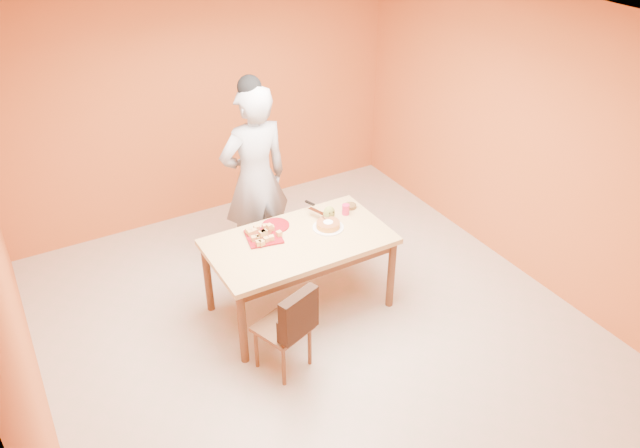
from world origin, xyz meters
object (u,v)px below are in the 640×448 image
red_dinner_plate (276,225)px  sponge_cake (328,225)px  checker_tin (350,206)px  magenta_glass (346,209)px  dining_table (299,248)px  person (255,180)px  pastry_platter (264,237)px  egg_ornament (329,213)px  dining_chair (283,327)px

red_dinner_plate → sponge_cake: size_ratio=1.17×
red_dinner_plate → checker_tin: checker_tin is taller
magenta_glass → checker_tin: size_ratio=0.88×
dining_table → person: size_ratio=0.84×
dining_table → pastry_platter: bearing=145.2°
pastry_platter → magenta_glass: bearing=-1.2°
egg_ornament → checker_tin: size_ratio=1.25×
dining_chair → magenta_glass: (1.06, 0.78, 0.38)m
dining_chair → pastry_platter: (0.22, 0.80, 0.33)m
pastry_platter → checker_tin: checker_tin is taller
person → sponge_cake: (0.33, -0.83, -0.16)m
red_dinner_plate → person: bearing=83.1°
dining_table → person: person is taller
red_dinner_plate → magenta_glass: bearing=-11.7°
dining_table → sponge_cake: size_ratio=7.48×
dining_table → checker_tin: bearing=19.2°
dining_table → red_dinner_plate: bearing=105.3°
egg_ornament → checker_tin: egg_ornament is taller
dining_chair → red_dinner_plate: 1.05m
person → magenta_glass: person is taller
magenta_glass → red_dinner_plate: bearing=168.3°
person → checker_tin: (0.69, -0.62, -0.18)m
dining_table → sponge_cake: (0.32, 0.03, 0.13)m
person → checker_tin: size_ratio=16.83×
person → egg_ornament: (0.41, -0.71, -0.13)m
red_dinner_plate → checker_tin: bearing=-4.5°
pastry_platter → checker_tin: (0.94, 0.06, 0.01)m
egg_ornament → checker_tin: bearing=4.0°
dining_chair → sponge_cake: size_ratio=3.92×
sponge_cake → checker_tin: sponge_cake is taller
dining_table → pastry_platter: size_ratio=5.36×
egg_ornament → checker_tin: (0.29, 0.09, -0.05)m
egg_ornament → magenta_glass: size_ratio=1.42×
pastry_platter → red_dinner_plate: 0.21m
person → sponge_cake: bearing=108.8°
pastry_platter → magenta_glass: (0.84, -0.02, 0.04)m
red_dinner_plate → sponge_cake: (0.40, -0.27, 0.03)m
red_dinner_plate → egg_ornament: egg_ornament is taller
person → dining_table: bearing=88.1°
red_dinner_plate → egg_ornament: 0.50m
dining_chair → sponge_cake: (0.80, 0.65, 0.36)m
red_dinner_plate → sponge_cake: bearing=-33.8°
person → pastry_platter: (-0.24, -0.68, -0.19)m
sponge_cake → magenta_glass: size_ratio=2.14×
dining_chair → pastry_platter: size_ratio=2.81×
dining_chair → egg_ornament: (0.88, 0.77, 0.40)m
dining_table → red_dinner_plate: (-0.08, 0.30, 0.10)m
person → magenta_glass: size_ratio=19.08×
sponge_cake → magenta_glass: (0.27, 0.13, 0.01)m
pastry_platter → sponge_cake: bearing=-14.4°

